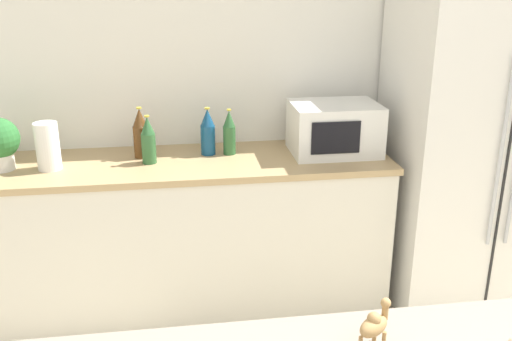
{
  "coord_description": "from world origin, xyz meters",
  "views": [
    {
      "loc": [
        -0.52,
        -0.55,
        1.88
      ],
      "look_at": [
        -0.23,
        1.44,
        1.16
      ],
      "focal_mm": 40.0,
      "sensor_mm": 36.0,
      "label": 1
    }
  ],
  "objects_px": {
    "back_bottle_1": "(229,133)",
    "microwave": "(334,128)",
    "back_bottle_3": "(141,134)",
    "back_bottle_0": "(208,132)",
    "refrigerator": "(471,150)",
    "back_bottle_2": "(148,141)",
    "camel_figurine": "(375,324)",
    "paper_towel_roll": "(48,146)"
  },
  "relations": [
    {
      "from": "back_bottle_1",
      "to": "back_bottle_3",
      "type": "height_order",
      "value": "back_bottle_3"
    },
    {
      "from": "refrigerator",
      "to": "back_bottle_2",
      "type": "relative_size",
      "value": 6.91
    },
    {
      "from": "microwave",
      "to": "camel_figurine",
      "type": "xyz_separation_m",
      "value": [
        -0.42,
        -1.86,
        0.03
      ]
    },
    {
      "from": "refrigerator",
      "to": "back_bottle_3",
      "type": "height_order",
      "value": "refrigerator"
    },
    {
      "from": "back_bottle_3",
      "to": "back_bottle_0",
      "type": "bearing_deg",
      "value": 0.22
    },
    {
      "from": "microwave",
      "to": "camel_figurine",
      "type": "relative_size",
      "value": 3.68
    },
    {
      "from": "back_bottle_0",
      "to": "refrigerator",
      "type": "bearing_deg",
      "value": -6.14
    },
    {
      "from": "camel_figurine",
      "to": "microwave",
      "type": "bearing_deg",
      "value": 77.19
    },
    {
      "from": "paper_towel_roll",
      "to": "back_bottle_1",
      "type": "xyz_separation_m",
      "value": [
        0.95,
        0.12,
        -0.0
      ]
    },
    {
      "from": "refrigerator",
      "to": "camel_figurine",
      "type": "distance_m",
      "value": 2.15
    },
    {
      "from": "back_bottle_0",
      "to": "camel_figurine",
      "type": "distance_m",
      "value": 1.95
    },
    {
      "from": "microwave",
      "to": "back_bottle_0",
      "type": "height_order",
      "value": "microwave"
    },
    {
      "from": "refrigerator",
      "to": "back_bottle_0",
      "type": "xyz_separation_m",
      "value": [
        -1.49,
        0.16,
        0.12
      ]
    },
    {
      "from": "back_bottle_2",
      "to": "back_bottle_1",
      "type": "bearing_deg",
      "value": 12.02
    },
    {
      "from": "back_bottle_0",
      "to": "back_bottle_1",
      "type": "relative_size",
      "value": 1.04
    },
    {
      "from": "back_bottle_1",
      "to": "microwave",
      "type": "bearing_deg",
      "value": -5.65
    },
    {
      "from": "back_bottle_2",
      "to": "refrigerator",
      "type": "bearing_deg",
      "value": -1.7
    },
    {
      "from": "camel_figurine",
      "to": "refrigerator",
      "type": "bearing_deg",
      "value": 55.66
    },
    {
      "from": "back_bottle_2",
      "to": "back_bottle_3",
      "type": "bearing_deg",
      "value": 112.79
    },
    {
      "from": "paper_towel_roll",
      "to": "back_bottle_2",
      "type": "distance_m",
      "value": 0.51
    },
    {
      "from": "back_bottle_3",
      "to": "microwave",
      "type": "bearing_deg",
      "value": -3.7
    },
    {
      "from": "back_bottle_0",
      "to": "back_bottle_2",
      "type": "bearing_deg",
      "value": -161.7
    },
    {
      "from": "refrigerator",
      "to": "microwave",
      "type": "distance_m",
      "value": 0.8
    },
    {
      "from": "microwave",
      "to": "back_bottle_2",
      "type": "relative_size",
      "value": 1.84
    },
    {
      "from": "microwave",
      "to": "back_bottle_1",
      "type": "xyz_separation_m",
      "value": [
        -0.58,
        0.06,
        -0.02
      ]
    },
    {
      "from": "camel_figurine",
      "to": "back_bottle_2",
      "type": "bearing_deg",
      "value": 108.23
    },
    {
      "from": "microwave",
      "to": "back_bottle_0",
      "type": "xyz_separation_m",
      "value": [
        -0.7,
        0.07,
        -0.01
      ]
    },
    {
      "from": "back_bottle_0",
      "to": "paper_towel_roll",
      "type": "bearing_deg",
      "value": -170.82
    },
    {
      "from": "refrigerator",
      "to": "microwave",
      "type": "xyz_separation_m",
      "value": [
        -0.78,
        0.09,
        0.13
      ]
    },
    {
      "from": "back_bottle_0",
      "to": "back_bottle_2",
      "type": "relative_size",
      "value": 1.02
    },
    {
      "from": "microwave",
      "to": "paper_towel_roll",
      "type": "bearing_deg",
      "value": -177.62
    },
    {
      "from": "back_bottle_0",
      "to": "camel_figurine",
      "type": "relative_size",
      "value": 2.04
    },
    {
      "from": "refrigerator",
      "to": "back_bottle_1",
      "type": "height_order",
      "value": "refrigerator"
    },
    {
      "from": "back_bottle_1",
      "to": "back_bottle_3",
      "type": "xyz_separation_m",
      "value": [
        -0.48,
        0.01,
        0.01
      ]
    },
    {
      "from": "back_bottle_0",
      "to": "camel_figurine",
      "type": "bearing_deg",
      "value": -81.77
    },
    {
      "from": "microwave",
      "to": "back_bottle_2",
      "type": "distance_m",
      "value": 1.02
    },
    {
      "from": "back_bottle_1",
      "to": "back_bottle_2",
      "type": "bearing_deg",
      "value": -167.98
    },
    {
      "from": "back_bottle_1",
      "to": "back_bottle_0",
      "type": "bearing_deg",
      "value": 173.88
    },
    {
      "from": "paper_towel_roll",
      "to": "back_bottle_1",
      "type": "distance_m",
      "value": 0.95
    },
    {
      "from": "refrigerator",
      "to": "back_bottle_2",
      "type": "bearing_deg",
      "value": 178.3
    },
    {
      "from": "back_bottle_2",
      "to": "microwave",
      "type": "bearing_deg",
      "value": 2.0
    },
    {
      "from": "camel_figurine",
      "to": "back_bottle_3",
      "type": "bearing_deg",
      "value": 108.49
    }
  ]
}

